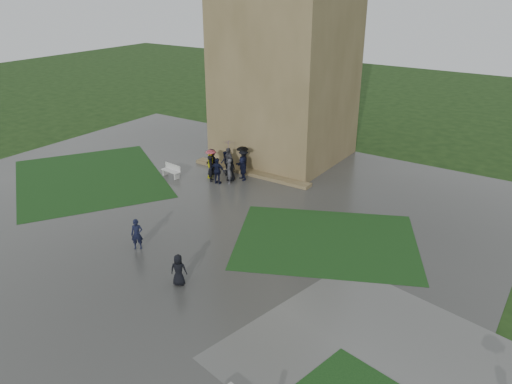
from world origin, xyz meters
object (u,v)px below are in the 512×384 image
Objects in this scene: pedestrian_mid at (137,234)px; pedestrian_near at (179,270)px; tower at (287,31)px; bench at (171,171)px.

pedestrian_near is (3.80, -1.22, -0.06)m from pedestrian_mid.
pedestrian_mid is at bearing -46.16° from pedestrian_near.
tower reaches higher than pedestrian_mid.
bench is (-4.12, -7.76, -8.54)m from tower.
bench is 12.98m from pedestrian_near.
tower is 11.46× the size of pedestrian_mid.
pedestrian_mid reaches higher than pedestrian_near.
bench is 1.04× the size of pedestrian_near.
pedestrian_near is (4.92, -17.08, -8.26)m from tower.
pedestrian_mid is (1.13, -15.86, -8.19)m from tower.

